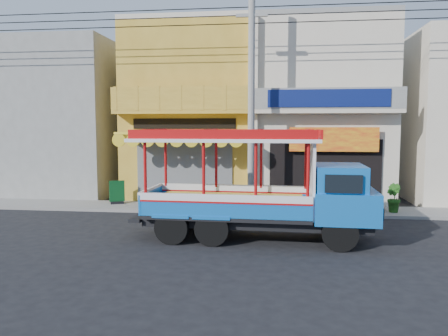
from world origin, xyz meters
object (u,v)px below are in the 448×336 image
at_px(songthaew_truck, 273,187).
at_px(green_sign, 117,194).
at_px(potted_plant_a, 297,198).
at_px(potted_plant_b, 393,198).
at_px(utility_pole, 255,84).

relative_size(songthaew_truck, green_sign, 7.24).
relative_size(potted_plant_a, potted_plant_b, 0.84).
height_order(utility_pole, potted_plant_a, utility_pole).
bearing_deg(utility_pole, green_sign, 170.82).
relative_size(utility_pole, potted_plant_a, 30.19).
xyz_separation_m(songthaew_truck, potted_plant_a, (0.92, 4.32, -1.02)).
xyz_separation_m(potted_plant_a, potted_plant_b, (3.69, 0.01, 0.09)).
distance_m(green_sign, potted_plant_a, 7.62).
xyz_separation_m(utility_pole, potted_plant_b, (5.34, 0.49, -4.36)).
bearing_deg(green_sign, potted_plant_a, -3.65).
height_order(songthaew_truck, potted_plant_a, songthaew_truck).
bearing_deg(potted_plant_a, green_sign, 145.02).
xyz_separation_m(green_sign, potted_plant_a, (7.61, -0.49, 0.05)).
distance_m(songthaew_truck, potted_plant_b, 6.39).
distance_m(utility_pole, green_sign, 7.52).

